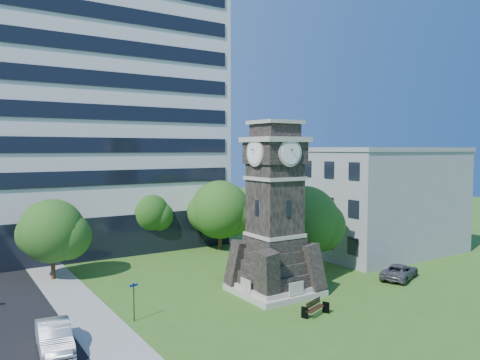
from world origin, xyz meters
TOP-DOWN VIEW (x-y plane):
  - ground at (0.00, 0.00)m, footprint 160.00×160.00m
  - sidewalk at (-9.50, 5.00)m, footprint 3.00×70.00m
  - clock_tower at (3.00, 2.00)m, footprint 5.40×5.40m
  - office_tall at (-3.20, 25.84)m, footprint 26.20×15.11m
  - office_low at (19.97, 8.00)m, footprint 15.20×12.20m
  - car_street_mid at (-12.24, 0.27)m, footprint 1.93×4.55m
  - car_east_lot at (13.42, -0.55)m, footprint 4.76×3.46m
  - park_bench at (2.31, -3.07)m, footprint 1.83×0.49m
  - street_sign at (-7.41, 2.01)m, footprint 0.56×0.06m
  - tree_nw at (-9.56, 14.07)m, footprint 5.50×5.00m
  - tree_nc at (0.50, 19.78)m, footprint 4.86×4.42m
  - tree_ne at (6.94, 16.30)m, footprint 6.50×5.91m
  - tree_east at (8.54, 5.13)m, footprint 6.30×5.72m

SIDE VIEW (x-z plane):
  - ground at x=0.00m, z-range 0.00..0.00m
  - sidewalk at x=-9.50m, z-range 0.00..0.06m
  - park_bench at x=2.31m, z-range 0.03..0.98m
  - car_east_lot at x=13.42m, z-range 0.00..1.20m
  - car_street_mid at x=-12.24m, z-range 0.00..1.46m
  - street_sign at x=-7.41m, z-range 0.29..2.61m
  - tree_nw at x=-9.56m, z-range 0.52..6.87m
  - tree_nc at x=0.50m, z-range 0.74..6.97m
  - tree_ne at x=6.94m, z-range 0.43..7.53m
  - tree_east at x=8.54m, z-range 0.57..7.78m
  - office_low at x=19.97m, z-range 0.01..10.41m
  - clock_tower at x=3.00m, z-range -0.83..11.39m
  - office_tall at x=-3.20m, z-range -0.08..28.52m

